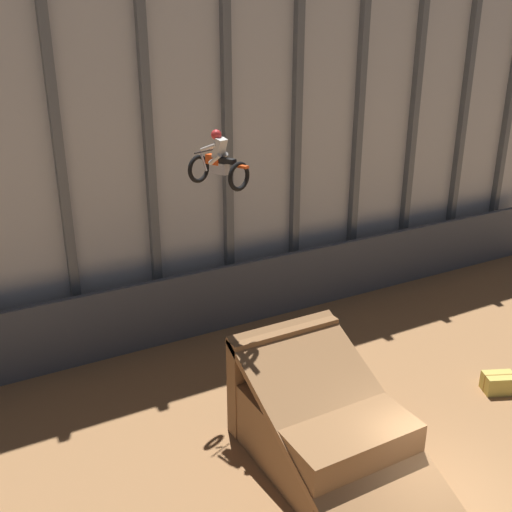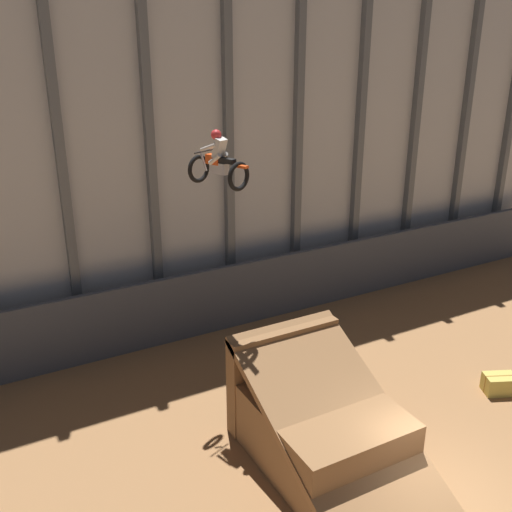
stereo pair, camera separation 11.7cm
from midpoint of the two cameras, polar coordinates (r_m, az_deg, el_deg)
ground_plane at (r=15.41m, az=16.88°, el=-21.30°), size 60.00×60.00×0.00m
arena_back_wall at (r=20.70m, az=-3.11°, el=10.72°), size 32.00×0.40×12.84m
lower_barrier at (r=21.43m, az=-1.63°, el=-3.64°), size 31.36×0.20×2.35m
dirt_ramp at (r=15.54m, az=5.58°, el=-15.20°), size 3.15×5.84×2.95m
rider_bike_solo at (r=15.10m, az=-3.83°, el=8.77°), size 1.22×1.78×1.45m
hay_bale_trackside at (r=19.44m, az=21.95°, el=-11.15°), size 1.07×0.91×0.57m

